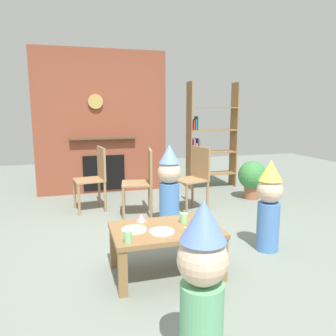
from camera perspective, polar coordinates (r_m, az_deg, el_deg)
The scene contains 18 objects.
ground_plane at distance 3.59m, azimuth -0.51°, elevation -13.38°, with size 12.00×12.00×0.00m, color gray.
brick_fireplace_feature at distance 5.79m, azimuth -11.29°, elevation 7.57°, with size 2.20×0.28×2.40m.
bookshelf at distance 6.09m, azimuth 6.89°, elevation 4.63°, with size 0.90×0.28×1.90m.
coffee_table at distance 2.94m, azimuth -0.39°, elevation -11.54°, with size 0.93×0.61×0.42m.
paper_cup_near_left at distance 2.62m, azimuth -6.90°, elevation -11.64°, with size 0.06×0.06×0.09m, color #8CD18C.
paper_cup_near_right at distance 2.81m, azimuth 7.48°, elevation -10.10°, with size 0.07×0.07×0.10m, color silver.
paper_cup_center at distance 3.03m, azimuth 2.76°, elevation -8.58°, with size 0.07×0.07×0.09m, color #8CD18C.
paper_plate_front at distance 2.88m, azimuth -5.85°, elevation -10.46°, with size 0.21×0.21×0.01m, color white.
paper_plate_rear at distance 2.82m, azimuth -1.07°, elevation -10.85°, with size 0.21×0.21×0.01m, color white.
birthday_cake_slice at distance 3.08m, azimuth -4.62°, elevation -8.48°, with size 0.10×0.10×0.07m, color pink.
table_fork at distance 2.89m, azimuth 4.17°, elevation -10.43°, with size 0.15×0.02×0.01m, color silver.
child_with_cone_hat at distance 1.86m, azimuth 5.89°, elevation -19.35°, with size 0.27×0.27×0.98m.
child_in_pink at distance 3.51m, azimuth 16.96°, elevation -5.83°, with size 0.26×0.26×0.94m.
child_by_the_chairs at distance 4.02m, azimuth 0.23°, elevation -2.73°, with size 0.28×0.28×1.02m.
dining_chair_left at distance 4.83m, azimuth -12.37°, elevation -1.11°, with size 0.45×0.45×0.90m.
dining_chair_middle at distance 4.49m, azimuth -4.22°, elevation -1.73°, with size 0.46×0.46×0.90m.
dining_chair_right at distance 4.74m, azimuth 4.70°, elevation -1.11°, with size 0.49×0.49×0.90m.
potted_plant_tall at distance 5.49m, azimuth 14.26°, elevation -1.51°, with size 0.45×0.45×0.61m.
Camera 1 is at (-0.90, -3.17, 1.43)m, focal length 35.52 mm.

